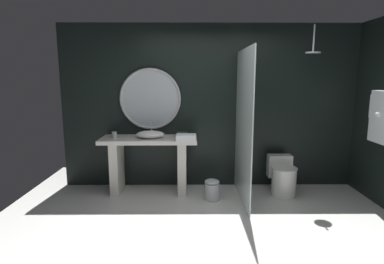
% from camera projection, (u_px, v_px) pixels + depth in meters
% --- Properties ---
extents(ground_plane, '(5.76, 5.76, 0.00)m').
position_uv_depth(ground_plane, '(222.00, 242.00, 3.41)').
color(ground_plane, silver).
extents(back_wall_panel, '(4.80, 0.10, 2.60)m').
position_uv_depth(back_wall_panel, '(211.00, 107.00, 5.05)').
color(back_wall_panel, black).
rests_on(back_wall_panel, ground_plane).
extents(vanity_counter, '(1.46, 0.57, 0.86)m').
position_uv_depth(vanity_counter, '(149.00, 158.00, 4.83)').
color(vanity_counter, silver).
rests_on(vanity_counter, ground_plane).
extents(vessel_sink, '(0.43, 0.35, 0.20)m').
position_uv_depth(vessel_sink, '(150.00, 134.00, 4.75)').
color(vessel_sink, white).
rests_on(vessel_sink, vanity_counter).
extents(tumbler_cup, '(0.07, 0.07, 0.09)m').
position_uv_depth(tumbler_cup, '(114.00, 135.00, 4.74)').
color(tumbler_cup, silver).
rests_on(tumbler_cup, vanity_counter).
extents(tissue_box, '(0.16, 0.11, 0.09)m').
position_uv_depth(tissue_box, '(182.00, 135.00, 4.73)').
color(tissue_box, '#282D28').
rests_on(tissue_box, vanity_counter).
extents(round_wall_mirror, '(0.97, 0.04, 0.97)m').
position_uv_depth(round_wall_mirror, '(150.00, 99.00, 4.94)').
color(round_wall_mirror, '#B7B7BC').
extents(shower_glass_panel, '(0.02, 1.32, 2.16)m').
position_uv_depth(shower_glass_panel, '(243.00, 127.00, 4.40)').
color(shower_glass_panel, silver).
rests_on(shower_glass_panel, ground_plane).
extents(rain_shower_head, '(0.21, 0.21, 0.39)m').
position_uv_depth(rain_shower_head, '(313.00, 50.00, 4.39)').
color(rain_shower_head, '#B7B7BC').
extents(hanging_bathrobe, '(0.20, 0.58, 0.76)m').
position_uv_depth(hanging_bathrobe, '(383.00, 116.00, 4.13)').
color(hanging_bathrobe, '#B7B7BC').
extents(toilet, '(0.38, 0.56, 0.57)m').
position_uv_depth(toilet, '(283.00, 177.00, 4.77)').
color(toilet, white).
rests_on(toilet, ground_plane).
extents(waste_bin, '(0.22, 0.22, 0.31)m').
position_uv_depth(waste_bin, '(212.00, 189.00, 4.57)').
color(waste_bin, '#B7B7BC').
rests_on(waste_bin, ground_plane).
extents(folded_hand_towel, '(0.29, 0.20, 0.08)m').
position_uv_depth(folded_hand_towel, '(186.00, 137.00, 4.58)').
color(folded_hand_towel, white).
rests_on(folded_hand_towel, vanity_counter).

